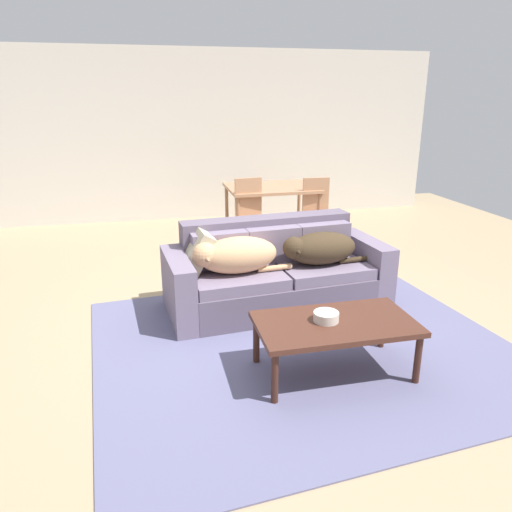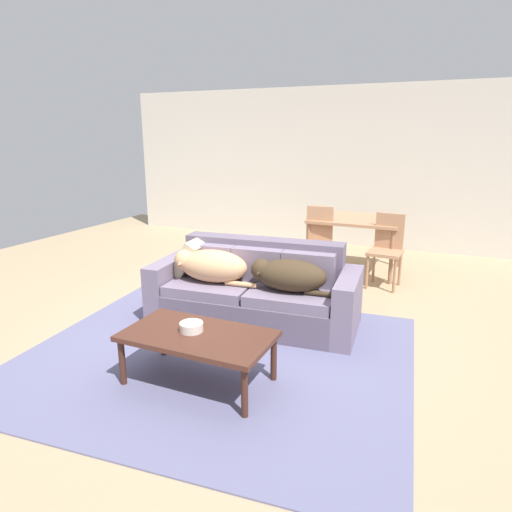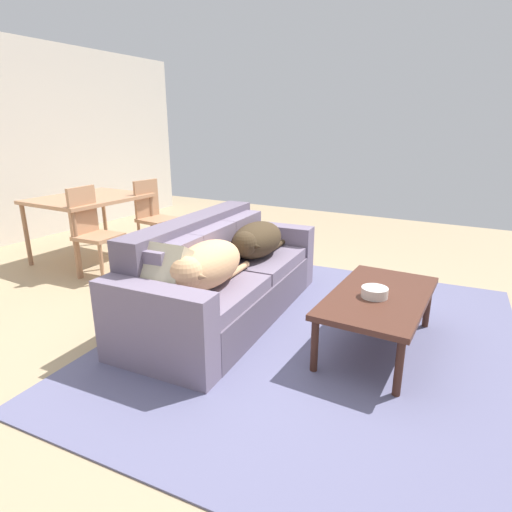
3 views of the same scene
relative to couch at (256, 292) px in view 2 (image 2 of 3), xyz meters
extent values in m
plane|color=tan|center=(-0.24, -0.14, -0.33)|extent=(10.00, 10.00, 0.00)
cube|color=beige|center=(-0.24, 3.86, 1.02)|extent=(8.00, 0.12, 2.70)
cube|color=slate|center=(0.01, -0.88, -0.32)|extent=(3.56, 3.14, 0.01)
cube|color=#5E5365|center=(0.01, -0.06, -0.16)|extent=(1.79, 1.01, 0.33)
cube|color=slate|center=(-0.42, -0.10, 0.06)|extent=(0.91, 0.90, 0.11)
cube|color=slate|center=(0.43, -0.02, 0.06)|extent=(0.91, 0.90, 0.11)
cube|color=#5E5365|center=(-0.02, 0.25, 0.31)|extent=(1.74, 0.39, 0.40)
cube|color=slate|center=(-0.54, 0.02, 0.28)|extent=(0.54, 0.21, 0.34)
cube|color=slate|center=(-0.01, 0.06, 0.28)|extent=(0.54, 0.21, 0.34)
cube|color=slate|center=(0.53, 0.11, 0.28)|extent=(0.54, 0.21, 0.34)
cube|color=slate|center=(-0.95, -0.14, -0.02)|extent=(0.27, 0.88, 0.61)
cube|color=slate|center=(0.96, 0.03, -0.02)|extent=(0.27, 0.88, 0.61)
ellipsoid|color=tan|center=(-0.40, -0.17, 0.28)|extent=(0.76, 0.44, 0.33)
sphere|color=tan|center=(-0.71, -0.22, 0.31)|extent=(0.22, 0.22, 0.22)
cone|color=#A07853|center=(-0.70, -0.32, 0.30)|extent=(0.11, 0.13, 0.10)
cylinder|color=tan|center=(-0.07, -0.21, 0.14)|extent=(0.33, 0.08, 0.05)
ellipsoid|color=#3E301E|center=(0.42, -0.11, 0.26)|extent=(0.72, 0.44, 0.31)
sphere|color=#3E301E|center=(0.13, -0.16, 0.30)|extent=(0.21, 0.21, 0.21)
cone|color=#2F2416|center=(0.14, -0.25, 0.29)|extent=(0.11, 0.12, 0.10)
cylinder|color=#3E301E|center=(0.74, -0.16, 0.14)|extent=(0.31, 0.08, 0.05)
cube|color=#BAAE8E|center=(-0.76, -0.02, 0.29)|extent=(0.35, 0.42, 0.41)
cube|color=#4C281D|center=(0.09, -1.31, 0.08)|extent=(1.15, 0.64, 0.04)
cylinder|color=#402218|center=(-0.43, -1.57, -0.13)|extent=(0.05, 0.05, 0.38)
cylinder|color=#402218|center=(0.62, -1.57, -0.13)|extent=(0.05, 0.05, 0.38)
cylinder|color=#402218|center=(-0.43, -1.04, -0.13)|extent=(0.05, 0.05, 0.38)
cylinder|color=#402218|center=(0.62, -1.04, -0.13)|extent=(0.05, 0.05, 0.38)
cylinder|color=silver|center=(0.03, -1.29, 0.13)|extent=(0.18, 0.18, 0.07)
cube|color=tan|center=(0.55, 2.27, 0.42)|extent=(1.23, 0.98, 0.04)
cylinder|color=#976C4D|center=(-0.01, 1.83, 0.04)|extent=(0.05, 0.05, 0.72)
cylinder|color=#976C4D|center=(1.12, 1.83, 0.04)|extent=(0.05, 0.05, 0.72)
cylinder|color=#976C4D|center=(-0.01, 2.71, 0.04)|extent=(0.05, 0.05, 0.72)
cylinder|color=#976C4D|center=(1.12, 2.71, 0.04)|extent=(0.05, 0.05, 0.72)
cube|color=tan|center=(0.15, 1.67, 0.12)|extent=(0.44, 0.44, 0.04)
cube|color=tan|center=(0.13, 1.85, 0.39)|extent=(0.36, 0.07, 0.50)
cylinder|color=#A07252|center=(0.00, 1.49, -0.11)|extent=(0.04, 0.04, 0.42)
cylinder|color=#A07252|center=(0.34, 1.52, -0.11)|extent=(0.04, 0.04, 0.42)
cylinder|color=#A07252|center=(-0.03, 1.83, -0.11)|extent=(0.04, 0.04, 0.42)
cylinder|color=#A07252|center=(0.30, 1.86, -0.11)|extent=(0.04, 0.04, 0.42)
cube|color=tan|center=(1.05, 1.66, 0.13)|extent=(0.43, 0.43, 0.04)
cube|color=tan|center=(1.07, 1.84, 0.38)|extent=(0.36, 0.06, 0.46)
cylinder|color=#A07252|center=(0.87, 1.51, -0.11)|extent=(0.04, 0.04, 0.44)
cylinder|color=#A07252|center=(1.21, 1.48, -0.11)|extent=(0.04, 0.04, 0.44)
cylinder|color=#A07252|center=(0.90, 1.85, -0.11)|extent=(0.04, 0.04, 0.44)
cylinder|color=#A07252|center=(1.23, 1.82, -0.11)|extent=(0.04, 0.04, 0.44)
camera|label=1|loc=(-1.18, -4.25, 1.64)|focal=33.90mm
camera|label=2|loc=(1.80, -4.04, 1.58)|focal=31.66mm
camera|label=3|loc=(-2.74, -1.93, 1.25)|focal=29.41mm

